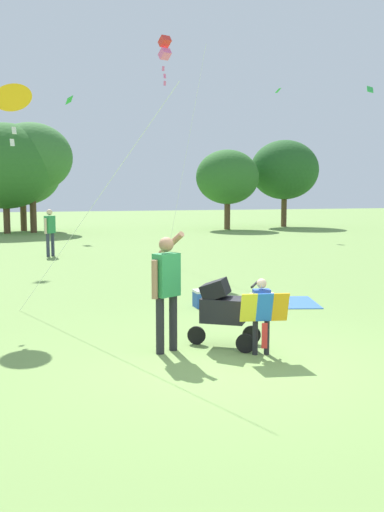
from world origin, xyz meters
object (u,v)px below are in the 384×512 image
object	(u,v)px
child_with_butterfly_kite	(262,310)
cooler_box	(205,298)
person_adult_flyer	(166,283)
person_red_shirt	(50,229)
kite_orange_delta	(165,49)
picnic_blanket	(289,302)
stroller	(222,307)
kite_adult_black	(14,99)

from	to	relation	value
child_with_butterfly_kite	cooler_box	distance (m)	3.54
person_adult_flyer	person_red_shirt	xyz separation A→B (m)	(-0.67, 13.19, -0.02)
kite_orange_delta	cooler_box	xyz separation A→B (m)	(-0.99, -6.58, -6.40)
person_adult_flyer	picnic_blanket	xyz separation A→B (m)	(3.41, 2.76, -1.00)
person_adult_flyer	stroller	bearing A→B (deg)	1.87
cooler_box	person_red_shirt	bearing A→B (deg)	102.49
child_with_butterfly_kite	kite_adult_black	xyz separation A→B (m)	(-3.18, 4.20, 3.37)
picnic_blanket	cooler_box	bearing A→B (deg)	175.44
kite_orange_delta	picnic_blanket	xyz separation A→B (m)	(0.81, -6.72, -6.57)
child_with_butterfly_kite	cooler_box	xyz separation A→B (m)	(0.37, 3.49, -0.48)
cooler_box	child_with_butterfly_kite	bearing A→B (deg)	-96.08
picnic_blanket	kite_adult_black	bearing A→B (deg)	170.87
stroller	cooler_box	distance (m)	3.00
person_adult_flyer	kite_orange_delta	distance (m)	11.31
kite_orange_delta	person_adult_flyer	bearing A→B (deg)	-105.33
person_adult_flyer	stroller	distance (m)	0.96
cooler_box	stroller	bearing A→B (deg)	-104.31
child_with_butterfly_kite	kite_orange_delta	distance (m)	11.76
cooler_box	person_adult_flyer	bearing A→B (deg)	-118.93
stroller	kite_adult_black	size ratio (longest dim) A/B	0.25
kite_orange_delta	person_red_shirt	xyz separation A→B (m)	(-3.27, 3.70, -5.59)
person_red_shirt	stroller	bearing A→B (deg)	-83.31
child_with_butterfly_kite	kite_adult_black	bearing A→B (deg)	127.07
stroller	person_red_shirt	bearing A→B (deg)	96.69
cooler_box	kite_orange_delta	bearing A→B (deg)	81.41
kite_adult_black	cooler_box	distance (m)	5.28
person_adult_flyer	picnic_blanket	world-z (taller)	person_adult_flyer
stroller	kite_adult_black	world-z (taller)	kite_adult_black
child_with_butterfly_kite	person_red_shirt	bearing A→B (deg)	97.88
person_adult_flyer	person_red_shirt	distance (m)	13.21
child_with_butterfly_kite	kite_orange_delta	size ratio (longest dim) A/B	0.16
kite_adult_black	child_with_butterfly_kite	bearing A→B (deg)	-52.93
child_with_butterfly_kite	stroller	distance (m)	0.71
kite_orange_delta	person_red_shirt	world-z (taller)	kite_orange_delta
kite_adult_black	kite_orange_delta	world-z (taller)	kite_orange_delta
person_adult_flyer	person_red_shirt	bearing A→B (deg)	92.91
kite_adult_black	stroller	bearing A→B (deg)	-51.96
picnic_blanket	cooler_box	world-z (taller)	cooler_box
person_adult_flyer	kite_orange_delta	world-z (taller)	kite_orange_delta
cooler_box	kite_adult_black	bearing A→B (deg)	168.60
person_adult_flyer	kite_adult_black	world-z (taller)	kite_adult_black
person_adult_flyer	cooler_box	bearing A→B (deg)	61.07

